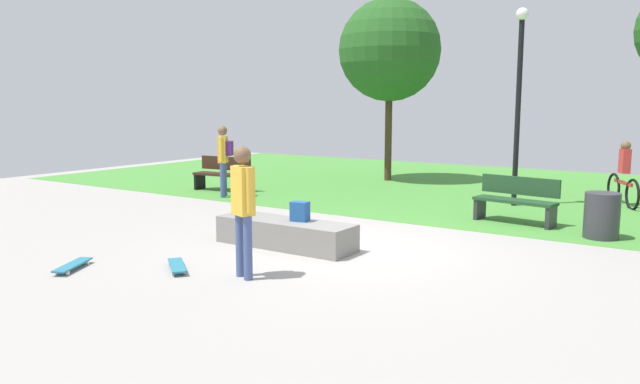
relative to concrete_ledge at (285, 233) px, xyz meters
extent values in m
plane|color=#9E9993|center=(1.05, 0.48, -0.22)|extent=(28.00, 28.00, 0.00)
cube|color=#478C38|center=(1.05, 8.69, -0.22)|extent=(26.60, 11.58, 0.01)
cube|color=gray|center=(0.00, 0.00, 0.00)|extent=(2.42, 0.72, 0.45)
cube|color=#1E4C8C|center=(0.25, 0.07, 0.38)|extent=(0.31, 0.24, 0.32)
cylinder|color=#3F5184|center=(0.74, -1.81, 0.21)|extent=(0.12, 0.12, 0.87)
cylinder|color=#3F5184|center=(0.53, -1.73, 0.21)|extent=(0.12, 0.12, 0.87)
cube|color=gold|center=(0.63, -1.77, 0.98)|extent=(0.37, 0.30, 0.66)
cylinder|color=gold|center=(0.79, -1.83, 1.00)|extent=(0.09, 0.09, 0.60)
cylinder|color=gold|center=(0.47, -1.71, 1.00)|extent=(0.09, 0.09, 0.60)
sphere|color=brown|center=(0.63, -1.77, 1.45)|extent=(0.24, 0.24, 0.24)
cube|color=teal|center=(-0.43, -2.00, -0.16)|extent=(0.75, 0.65, 0.02)
cylinder|color=silver|center=(-0.70, -1.89, -0.20)|extent=(0.06, 0.06, 0.06)
cylinder|color=silver|center=(-0.60, -1.76, -0.20)|extent=(0.06, 0.06, 0.06)
cylinder|color=silver|center=(-0.26, -2.23, -0.20)|extent=(0.06, 0.06, 0.06)
cylinder|color=silver|center=(-0.16, -2.11, -0.20)|extent=(0.06, 0.06, 0.06)
cube|color=teal|center=(-1.69, -2.81, -0.16)|extent=(0.54, 0.80, 0.02)
cylinder|color=silver|center=(-1.50, -3.03, -0.20)|extent=(0.05, 0.06, 0.06)
cylinder|color=silver|center=(-1.64, -3.10, -0.20)|extent=(0.05, 0.06, 0.06)
cylinder|color=silver|center=(-1.75, -2.52, -0.20)|extent=(0.05, 0.06, 0.06)
cylinder|color=silver|center=(-1.89, -2.60, -0.20)|extent=(0.05, 0.06, 0.06)
cube|color=#331E14|center=(-5.31, 4.21, 0.23)|extent=(1.63, 0.59, 0.06)
cube|color=#331E14|center=(-5.33, 4.43, 0.51)|extent=(1.60, 0.21, 0.36)
cube|color=black|center=(-4.58, 4.28, 0.00)|extent=(0.12, 0.40, 0.45)
cube|color=black|center=(-6.04, 4.15, 0.00)|extent=(0.12, 0.40, 0.45)
cube|color=#1E4223|center=(2.56, 4.08, 0.23)|extent=(1.65, 0.66, 0.06)
cube|color=#1E4223|center=(2.59, 4.30, 0.51)|extent=(1.59, 0.29, 0.36)
cube|color=#2D2D33|center=(3.29, 3.98, 0.00)|extent=(0.14, 0.40, 0.45)
cube|color=#2D2D33|center=(1.83, 4.18, 0.00)|extent=(0.14, 0.40, 0.45)
cylinder|color=#42301E|center=(-2.65, 8.74, 1.27)|extent=(0.21, 0.21, 2.99)
sphere|color=#23561E|center=(-2.65, 8.74, 3.67)|extent=(3.03, 3.03, 3.03)
cylinder|color=black|center=(1.92, 6.22, 1.87)|extent=(0.12, 0.12, 4.18)
sphere|color=silver|center=(1.92, 6.22, 4.08)|extent=(0.28, 0.28, 0.28)
cylinder|color=#333338|center=(4.22, 3.59, 0.18)|extent=(0.59, 0.59, 0.81)
cylinder|color=#3F5184|center=(-4.49, 3.38, 0.21)|extent=(0.12, 0.12, 0.87)
cylinder|color=#3F5184|center=(-4.60, 3.57, 0.21)|extent=(0.12, 0.12, 0.87)
cube|color=gold|center=(-4.54, 3.47, 0.97)|extent=(0.33, 0.38, 0.65)
cylinder|color=gold|center=(-4.46, 3.32, 1.00)|extent=(0.09, 0.09, 0.60)
cylinder|color=gold|center=(-4.63, 3.62, 1.00)|extent=(0.09, 0.09, 0.60)
sphere|color=brown|center=(-4.54, 3.47, 1.44)|extent=(0.24, 0.24, 0.24)
cube|color=#4C1E66|center=(-4.40, 3.55, 1.00)|extent=(0.27, 0.31, 0.36)
torus|color=black|center=(3.74, 8.13, 0.11)|extent=(0.40, 0.66, 0.72)
torus|color=black|center=(4.27, 7.17, 0.11)|extent=(0.40, 0.66, 0.72)
cube|color=#B22626|center=(4.00, 7.65, 0.31)|extent=(0.51, 0.89, 0.08)
cube|color=red|center=(4.00, 7.65, 0.81)|extent=(0.29, 0.33, 0.56)
sphere|color=brown|center=(4.00, 7.65, 1.16)|extent=(0.22, 0.22, 0.22)
camera|label=1|loc=(6.02, -7.99, 2.15)|focal=34.72mm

